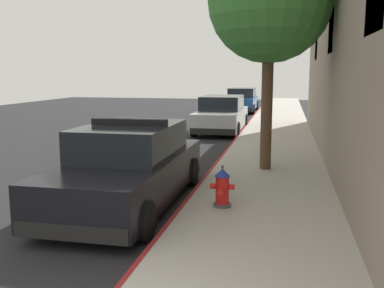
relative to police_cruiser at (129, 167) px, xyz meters
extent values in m
cube|color=#232326|center=(-3.43, 4.99, -0.84)|extent=(31.71, 60.00, 0.20)
cube|color=#ADA89E|center=(2.57, 4.99, -0.67)|extent=(2.80, 60.00, 0.15)
cube|color=maroon|center=(1.13, 4.99, -0.67)|extent=(0.08, 60.00, 0.15)
cube|color=black|center=(4.00, 4.10, 2.85)|extent=(0.06, 1.30, 1.10)
cube|color=black|center=(4.00, 9.93, 2.85)|extent=(0.06, 1.30, 1.10)
cube|color=black|center=(0.00, -0.04, -0.16)|extent=(1.84, 4.80, 0.76)
cube|color=black|center=(0.00, 0.11, 0.52)|extent=(1.64, 2.50, 0.60)
cube|color=black|center=(0.00, -2.38, -0.42)|extent=(1.76, 0.16, 0.24)
cube|color=black|center=(0.00, 2.30, -0.42)|extent=(1.76, 0.16, 0.24)
cylinder|color=black|center=(-0.86, 1.66, -0.42)|extent=(0.22, 0.64, 0.64)
cylinder|color=black|center=(0.86, 1.66, -0.42)|extent=(0.22, 0.64, 0.64)
cylinder|color=black|center=(-0.86, -1.74, -0.42)|extent=(0.22, 0.64, 0.64)
cylinder|color=black|center=(0.86, -1.74, -0.42)|extent=(0.22, 0.64, 0.64)
cube|color=black|center=(0.00, 0.06, 0.88)|extent=(1.48, 0.20, 0.12)
cube|color=red|center=(-0.35, 0.06, 0.88)|extent=(0.44, 0.18, 0.11)
cube|color=#1E33E0|center=(0.35, 0.06, 0.88)|extent=(0.44, 0.18, 0.11)
cube|color=#B2B5BA|center=(0.18, 10.94, -0.16)|extent=(1.84, 4.80, 0.76)
cube|color=black|center=(0.18, 11.09, 0.52)|extent=(1.64, 2.50, 0.60)
cube|color=black|center=(0.18, 8.60, -0.42)|extent=(1.76, 0.16, 0.24)
cube|color=black|center=(0.18, 13.28, -0.42)|extent=(1.76, 0.16, 0.24)
cylinder|color=black|center=(-0.68, 12.64, -0.42)|extent=(0.22, 0.64, 0.64)
cylinder|color=black|center=(1.04, 12.64, -0.42)|extent=(0.22, 0.64, 0.64)
cylinder|color=black|center=(-0.68, 9.24, -0.42)|extent=(0.22, 0.64, 0.64)
cylinder|color=black|center=(1.04, 9.24, -0.42)|extent=(0.22, 0.64, 0.64)
cube|color=navy|center=(0.03, 21.14, -0.16)|extent=(1.84, 4.80, 0.76)
cube|color=black|center=(0.03, 21.29, 0.52)|extent=(1.64, 2.50, 0.60)
cube|color=black|center=(0.03, 18.80, -0.42)|extent=(1.76, 0.16, 0.24)
cube|color=black|center=(0.03, 23.48, -0.42)|extent=(1.76, 0.16, 0.24)
cylinder|color=black|center=(-0.83, 22.84, -0.42)|extent=(0.22, 0.64, 0.64)
cylinder|color=black|center=(0.89, 22.84, -0.42)|extent=(0.22, 0.64, 0.64)
cylinder|color=black|center=(-0.83, 19.44, -0.42)|extent=(0.22, 0.64, 0.64)
cylinder|color=black|center=(0.89, 19.44, -0.42)|extent=(0.22, 0.64, 0.64)
cylinder|color=#4C4C51|center=(1.85, -0.22, -0.56)|extent=(0.32, 0.32, 0.06)
cylinder|color=red|center=(1.85, -0.22, -0.28)|extent=(0.24, 0.24, 0.50)
cone|color=navy|center=(1.85, -0.22, 0.04)|extent=(0.28, 0.28, 0.14)
cylinder|color=#4C4C51|center=(1.85, -0.22, 0.14)|extent=(0.05, 0.05, 0.06)
cylinder|color=red|center=(1.68, -0.22, -0.22)|extent=(0.10, 0.10, 0.10)
cylinder|color=red|center=(2.02, -0.22, -0.22)|extent=(0.10, 0.10, 0.10)
cylinder|color=red|center=(1.85, -0.40, -0.27)|extent=(0.13, 0.12, 0.13)
cylinder|color=brown|center=(2.45, 3.16, 0.94)|extent=(0.28, 0.28, 3.06)
sphere|color=#387A33|center=(2.45, 3.16, 3.51)|extent=(2.97, 2.97, 2.97)
camera|label=1|loc=(2.93, -7.80, 1.80)|focal=40.88mm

